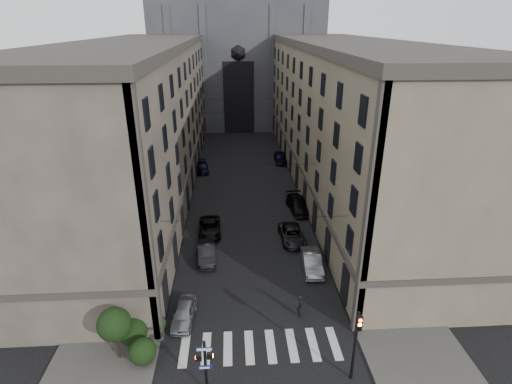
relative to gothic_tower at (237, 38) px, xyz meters
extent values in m
cube|color=#383533|center=(-10.50, -38.96, -17.72)|extent=(7.00, 80.00, 0.15)
cube|color=#383533|center=(10.50, -38.96, -17.72)|extent=(7.00, 80.00, 0.15)
cube|color=beige|center=(0.00, -69.96, -17.79)|extent=(11.00, 3.20, 0.01)
cube|color=#453E34|center=(-13.50, -38.96, -8.80)|extent=(13.00, 60.00, 18.00)
cube|color=#38332D|center=(-13.50, -38.96, 0.60)|extent=(13.60, 60.60, 0.90)
cube|color=#38332D|center=(-13.50, -38.96, -13.60)|extent=(13.40, 60.30, 0.50)
cube|color=brown|center=(13.50, -38.96, -8.80)|extent=(13.00, 60.00, 18.00)
cube|color=#38332D|center=(13.50, -38.96, 0.60)|extent=(13.60, 60.60, 0.90)
cube|color=#38332D|center=(13.50, -38.96, -13.60)|extent=(13.40, 60.30, 0.50)
cube|color=#2D2D33|center=(0.00, 0.04, -2.80)|extent=(34.00, 22.00, 30.00)
cube|color=black|center=(0.00, -11.01, -10.80)|extent=(6.00, 0.30, 14.00)
cylinder|color=black|center=(-3.50, -73.46, -15.80)|extent=(0.18, 0.18, 4.00)
cube|color=orange|center=(-3.22, -73.46, -14.90)|extent=(0.34, 0.24, 0.38)
cube|color=#FF0C07|center=(-3.88, -73.36, -15.10)|extent=(0.34, 0.24, 0.38)
cube|color=navy|center=(-3.50, -73.59, -14.25)|extent=(0.95, 0.05, 0.24)
cube|color=navy|center=(-3.50, -73.59, -15.65)|extent=(0.85, 0.05, 0.27)
cylinder|color=black|center=(5.60, -72.96, -15.20)|extent=(0.20, 0.20, 5.20)
cube|color=black|center=(5.60, -73.18, -13.20)|extent=(0.34, 0.30, 1.00)
cylinder|color=#FF0C07|center=(5.60, -73.34, -12.88)|extent=(0.22, 0.05, 0.22)
cylinder|color=orange|center=(5.60, -73.34, -13.20)|extent=(0.22, 0.05, 0.22)
cylinder|color=black|center=(5.60, -73.34, -13.52)|extent=(0.22, 0.05, 0.22)
sphere|color=black|center=(-7.80, -70.96, -16.75)|extent=(1.80, 1.80, 1.80)
sphere|color=black|center=(-8.80, -69.16, -16.65)|extent=(2.00, 2.00, 2.00)
sphere|color=black|center=(-7.40, -68.16, -16.95)|extent=(1.40, 1.40, 1.40)
cylinder|color=black|center=(-9.50, -70.46, -16.45)|extent=(0.16, 0.16, 2.40)
sphere|color=black|center=(-9.50, -70.46, -14.85)|extent=(2.20, 2.20, 2.20)
cylinder|color=black|center=(0.00, -64.96, -10.30)|extent=(14.00, 0.03, 0.03)
cylinder|color=black|center=(0.00, -52.96, -10.30)|extent=(14.00, 0.03, 0.03)
cylinder|color=black|center=(0.00, -39.96, -10.30)|extent=(14.00, 0.03, 0.03)
cylinder|color=black|center=(0.00, -26.96, -10.30)|extent=(14.00, 0.03, 0.03)
cylinder|color=black|center=(0.00, -14.96, -10.30)|extent=(14.00, 0.03, 0.03)
cylinder|color=black|center=(-1.30, -38.96, -10.70)|extent=(0.03, 60.00, 0.03)
cylinder|color=black|center=(1.30, -38.96, -10.70)|extent=(0.03, 60.00, 0.03)
imported|color=gray|center=(-5.55, -66.96, -17.12)|extent=(1.97, 4.10, 1.35)
imported|color=black|center=(-4.28, -58.55, -17.04)|extent=(2.00, 4.71, 1.51)
imported|color=black|center=(-4.20, -53.36, -17.10)|extent=(2.53, 5.10, 1.39)
imported|color=black|center=(-6.20, -33.85, -17.15)|extent=(2.34, 4.68, 1.31)
imported|color=gray|center=(5.40, -60.74, -17.03)|extent=(1.84, 4.72, 1.53)
imported|color=black|center=(4.35, -55.46, -17.10)|extent=(2.54, 5.11, 1.39)
imported|color=black|center=(6.20, -48.40, -17.01)|extent=(2.88, 5.69, 1.58)
imported|color=black|center=(6.19, -30.32, -16.98)|extent=(1.99, 4.80, 1.63)
imported|color=black|center=(3.28, -66.96, -16.84)|extent=(0.56, 0.76, 1.91)
camera|label=1|loc=(-1.62, -91.32, 3.09)|focal=28.00mm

